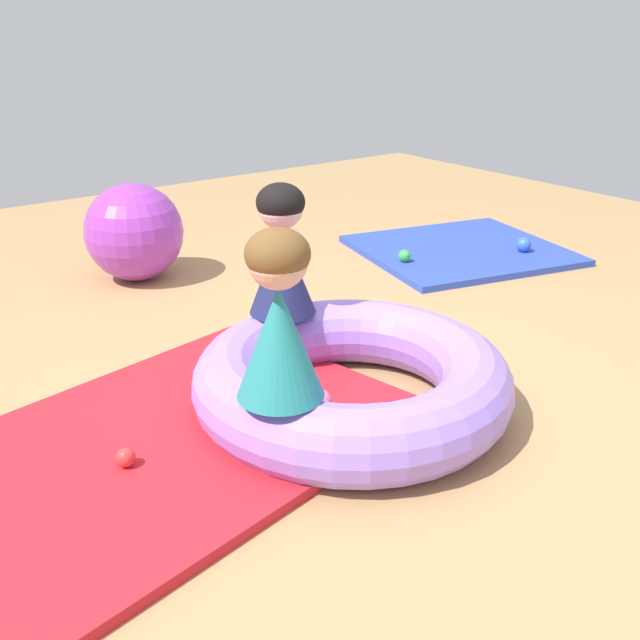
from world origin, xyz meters
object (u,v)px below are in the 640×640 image
play_ball_pink (318,403)px  play_ball_green (405,256)px  exercise_ball_large (134,232)px  inflatable_cushion (352,380)px  child_in_teal (279,318)px  child_in_navy (282,251)px  play_ball_red (126,457)px  play_ball_blue (524,245)px

play_ball_pink → play_ball_green: size_ratio=1.47×
exercise_ball_large → play_ball_pink: bearing=-94.5°
inflatable_cushion → child_in_teal: 0.60m
child_in_teal → child_in_navy: bearing=6.7°
play_ball_red → exercise_ball_large: 2.02m
child_in_teal → play_ball_blue: (2.50, 1.00, -0.46)m
child_in_navy → exercise_ball_large: (-0.00, 1.49, -0.26)m
play_ball_green → play_ball_blue: 0.79m
play_ball_pink → play_ball_red: bearing=170.1°
play_ball_pink → play_ball_green: play_ball_pink is taller
play_ball_red → inflatable_cushion: bearing=-7.5°
child_in_teal → play_ball_blue: child_in_teal is taller
child_in_navy → play_ball_red: 1.02m
play_ball_red → exercise_ball_large: (0.85, 1.82, 0.20)m
inflatable_cushion → child_in_navy: bearing=91.2°
inflatable_cushion → play_ball_green: 1.77m
inflatable_cushion → exercise_ball_large: (-0.01, 1.93, 0.14)m
play_ball_green → exercise_ball_large: exercise_ball_large is taller
child_in_navy → inflatable_cushion: bearing=-103.6°
child_in_navy → child_in_teal: child_in_teal is taller
play_ball_red → play_ball_pink: 0.71m
child_in_teal → play_ball_blue: bearing=-26.8°
play_ball_green → exercise_ball_large: 1.58m
play_ball_red → exercise_ball_large: size_ratio=0.12×
child_in_navy → play_ball_red: child_in_navy is taller
play_ball_blue → child_in_teal: bearing=-158.2°
inflatable_cushion → exercise_ball_large: bearing=90.3°
child_in_teal → play_ball_red: (-0.44, 0.26, -0.47)m
child_in_teal → play_ball_red: bearing=100.9°
inflatable_cushion → play_ball_green: inflatable_cushion is taller
child_in_teal → play_ball_green: child_in_teal is taller
inflatable_cushion → play_ball_green: (1.34, 1.15, -0.06)m
child_in_navy → exercise_ball_large: size_ratio=0.97×
play_ball_red → play_ball_blue: size_ratio=0.71×
play_ball_green → play_ball_blue: play_ball_blue is taller
play_ball_green → play_ball_red: bearing=-154.9°
inflatable_cushion → exercise_ball_large: exercise_ball_large is taller
play_ball_red → child_in_teal: bearing=-30.6°
inflatable_cushion → play_ball_green: bearing=40.5°
child_in_teal → play_ball_pink: bearing=-20.0°
play_ball_blue → exercise_ball_large: 2.36m
play_ball_green → inflatable_cushion: bearing=-139.5°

